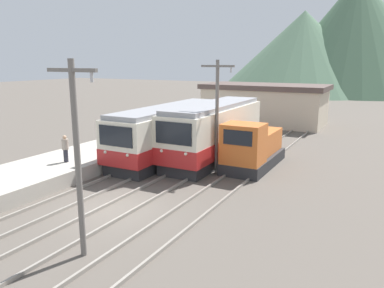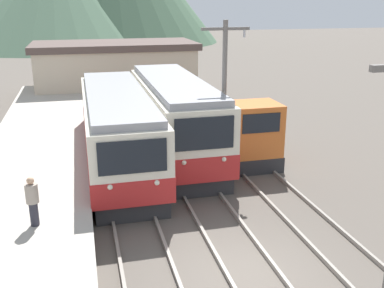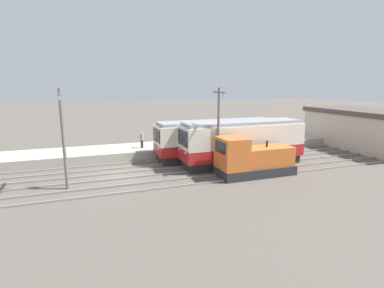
{
  "view_description": "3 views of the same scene",
  "coord_description": "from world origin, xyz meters",
  "px_view_note": "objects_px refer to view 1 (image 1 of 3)",
  "views": [
    {
      "loc": [
        10.43,
        -12.15,
        6.46
      ],
      "look_at": [
        0.32,
        6.84,
        1.69
      ],
      "focal_mm": 35.0,
      "sensor_mm": 36.0,
      "label": 1
    },
    {
      "loc": [
        -4.04,
        -10.19,
        7.3
      ],
      "look_at": [
        0.17,
        6.65,
        1.71
      ],
      "focal_mm": 42.0,
      "sensor_mm": 36.0,
      "label": 2
    },
    {
      "loc": [
        22.19,
        -2.26,
        6.8
      ],
      "look_at": [
        -0.99,
        6.12,
        1.84
      ],
      "focal_mm": 28.0,
      "sensor_mm": 36.0,
      "label": 3
    }
  ],
  "objects_px": {
    "person_on_platform": "(65,148)",
    "catenary_mast_mid": "(217,113)",
    "commuter_train_left": "(171,134)",
    "commuter_train_center": "(214,133)",
    "shunting_locomotive": "(253,149)",
    "catenary_mast_near": "(77,153)"
  },
  "relations": [
    {
      "from": "catenary_mast_near",
      "to": "commuter_train_left",
      "type": "bearing_deg",
      "value": 108.55
    },
    {
      "from": "catenary_mast_near",
      "to": "person_on_platform",
      "type": "xyz_separation_m",
      "value": [
        -7.4,
        6.36,
        -1.94
      ]
    },
    {
      "from": "commuter_train_center",
      "to": "person_on_platform",
      "type": "distance_m",
      "value": 9.51
    },
    {
      "from": "commuter_train_left",
      "to": "person_on_platform",
      "type": "xyz_separation_m",
      "value": [
        -3.09,
        -6.48,
        0.01
      ]
    },
    {
      "from": "catenary_mast_mid",
      "to": "commuter_train_center",
      "type": "bearing_deg",
      "value": 117.24
    },
    {
      "from": "commuter_train_left",
      "to": "person_on_platform",
      "type": "distance_m",
      "value": 7.18
    },
    {
      "from": "shunting_locomotive",
      "to": "catenary_mast_mid",
      "type": "distance_m",
      "value": 3.51
    },
    {
      "from": "commuter_train_center",
      "to": "catenary_mast_mid",
      "type": "height_order",
      "value": "catenary_mast_mid"
    },
    {
      "from": "catenary_mast_near",
      "to": "commuter_train_center",
      "type": "bearing_deg",
      "value": 96.23
    },
    {
      "from": "commuter_train_left",
      "to": "catenary_mast_near",
      "type": "relative_size",
      "value": 1.78
    },
    {
      "from": "shunting_locomotive",
      "to": "catenary_mast_near",
      "type": "distance_m",
      "value": 13.29
    },
    {
      "from": "person_on_platform",
      "to": "shunting_locomotive",
      "type": "bearing_deg",
      "value": 36.74
    },
    {
      "from": "shunting_locomotive",
      "to": "person_on_platform",
      "type": "distance_m",
      "value": 11.1
    },
    {
      "from": "shunting_locomotive",
      "to": "catenary_mast_near",
      "type": "bearing_deg",
      "value": -96.55
    },
    {
      "from": "person_on_platform",
      "to": "commuter_train_left",
      "type": "bearing_deg",
      "value": 64.52
    },
    {
      "from": "catenary_mast_mid",
      "to": "shunting_locomotive",
      "type": "bearing_deg",
      "value": 54.6
    },
    {
      "from": "commuter_train_left",
      "to": "catenary_mast_mid",
      "type": "relative_size",
      "value": 1.78
    },
    {
      "from": "catenary_mast_near",
      "to": "catenary_mast_mid",
      "type": "height_order",
      "value": "same"
    },
    {
      "from": "shunting_locomotive",
      "to": "catenary_mast_near",
      "type": "height_order",
      "value": "catenary_mast_near"
    },
    {
      "from": "person_on_platform",
      "to": "catenary_mast_mid",
      "type": "bearing_deg",
      "value": 31.51
    },
    {
      "from": "commuter_train_left",
      "to": "person_on_platform",
      "type": "bearing_deg",
      "value": -115.48
    },
    {
      "from": "shunting_locomotive",
      "to": "catenary_mast_near",
      "type": "xyz_separation_m",
      "value": [
        -1.49,
        -12.99,
        2.38
      ]
    }
  ]
}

